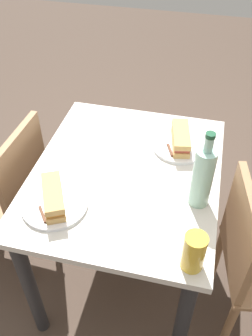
{
  "coord_description": "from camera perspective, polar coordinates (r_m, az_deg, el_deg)",
  "views": [
    {
      "loc": [
        -1.07,
        -0.26,
        1.77
      ],
      "look_at": [
        0.0,
        0.0,
        0.76
      ],
      "focal_mm": 39.01,
      "sensor_mm": 36.0,
      "label": 1
    }
  ],
  "objects": [
    {
      "name": "ground_plane",
      "position": [
        2.08,
        0.0,
        -15.62
      ],
      "size": [
        8.0,
        8.0,
        0.0
      ],
      "primitive_type": "plane",
      "color": "#47382D"
    },
    {
      "name": "dining_table",
      "position": [
        1.6,
        0.0,
        -4.16
      ],
      "size": [
        0.91,
        0.76,
        0.74
      ],
      "color": "beige",
      "rests_on": "ground"
    },
    {
      "name": "chair_far",
      "position": [
        1.87,
        -17.56,
        -3.56
      ],
      "size": [
        0.41,
        0.41,
        0.85
      ],
      "color": "#936B47",
      "rests_on": "ground"
    },
    {
      "name": "plate_near",
      "position": [
        1.64,
        8.41,
        3.51
      ],
      "size": [
        0.25,
        0.25,
        0.01
      ],
      "primitive_type": "cylinder",
      "color": "white",
      "rests_on": "dining_table"
    },
    {
      "name": "baguette_sandwich_near",
      "position": [
        1.61,
        8.55,
        4.65
      ],
      "size": [
        0.21,
        0.11,
        0.07
      ],
      "color": "tan",
      "rests_on": "plate_near"
    },
    {
      "name": "knife_near",
      "position": [
        1.62,
        6.58,
        3.63
      ],
      "size": [
        0.17,
        0.08,
        0.01
      ],
      "color": "silver",
      "rests_on": "plate_near"
    },
    {
      "name": "plate_far",
      "position": [
        1.39,
        -11.06,
        -5.6
      ],
      "size": [
        0.25,
        0.25,
        0.01
      ],
      "primitive_type": "cylinder",
      "color": "white",
      "rests_on": "dining_table"
    },
    {
      "name": "baguette_sandwich_far",
      "position": [
        1.36,
        -11.28,
        -4.43
      ],
      "size": [
        0.21,
        0.15,
        0.07
      ],
      "color": "tan",
      "rests_on": "plate_far"
    },
    {
      "name": "knife_far",
      "position": [
        1.38,
        -13.29,
        -5.97
      ],
      "size": [
        0.15,
        0.12,
        0.01
      ],
      "color": "silver",
      "rests_on": "plate_far"
    },
    {
      "name": "water_bottle",
      "position": [
        1.32,
        11.87,
        -1.31
      ],
      "size": [
        0.08,
        0.08,
        0.32
      ],
      "color": "#99C6B7",
      "rests_on": "dining_table"
    },
    {
      "name": "beer_glass",
      "position": [
        1.18,
        10.55,
        -12.77
      ],
      "size": [
        0.07,
        0.07,
        0.14
      ],
      "primitive_type": "cylinder",
      "color": "gold",
      "rests_on": "dining_table"
    }
  ]
}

